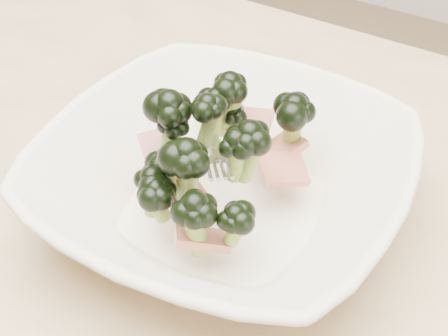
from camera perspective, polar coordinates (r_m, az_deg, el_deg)
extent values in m
cube|color=tan|center=(0.59, -11.24, -3.10)|extent=(1.20, 0.80, 0.04)
cylinder|color=tan|center=(1.33, -17.10, 2.91)|extent=(0.06, 0.06, 0.71)
imported|color=beige|center=(0.52, 0.00, -1.11)|extent=(0.32, 0.32, 0.07)
cylinder|color=olive|center=(0.48, -6.10, -3.52)|extent=(0.02, 0.02, 0.03)
ellipsoid|color=black|center=(0.47, -6.25, -1.99)|extent=(0.03, 0.03, 0.03)
cylinder|color=olive|center=(0.49, -6.45, -2.67)|extent=(0.01, 0.02, 0.03)
ellipsoid|color=black|center=(0.48, -6.63, -0.89)|extent=(0.03, 0.03, 0.03)
cylinder|color=olive|center=(0.48, 2.31, 0.81)|extent=(0.02, 0.02, 0.04)
ellipsoid|color=black|center=(0.47, 2.39, 3.16)|extent=(0.04, 0.04, 0.03)
cylinder|color=olive|center=(0.46, 1.01, -5.91)|extent=(0.02, 0.01, 0.03)
ellipsoid|color=black|center=(0.45, 1.04, -4.32)|extent=(0.03, 0.03, 0.02)
cylinder|color=olive|center=(0.56, 0.84, 3.77)|extent=(0.02, 0.01, 0.03)
ellipsoid|color=black|center=(0.55, 0.86, 5.23)|extent=(0.03, 0.03, 0.02)
cylinder|color=olive|center=(0.55, 6.24, 3.23)|extent=(0.02, 0.02, 0.05)
ellipsoid|color=black|center=(0.53, 6.46, 5.63)|extent=(0.04, 0.04, 0.03)
cylinder|color=olive|center=(0.47, -3.31, -1.33)|extent=(0.03, 0.02, 0.05)
ellipsoid|color=black|center=(0.45, -3.45, 1.36)|extent=(0.04, 0.04, 0.03)
cylinder|color=olive|center=(0.47, -2.61, -5.77)|extent=(0.02, 0.02, 0.04)
ellipsoid|color=black|center=(0.45, -2.70, -3.46)|extent=(0.04, 0.04, 0.03)
cylinder|color=olive|center=(0.48, 1.06, 0.42)|extent=(0.02, 0.02, 0.04)
ellipsoid|color=black|center=(0.46, 1.09, 2.52)|extent=(0.03, 0.03, 0.03)
cylinder|color=olive|center=(0.53, -0.79, 4.53)|extent=(0.01, 0.01, 0.03)
ellipsoid|color=black|center=(0.52, -0.81, 6.42)|extent=(0.03, 0.03, 0.02)
cylinder|color=olive|center=(0.51, -4.82, 3.05)|extent=(0.02, 0.02, 0.05)
ellipsoid|color=black|center=(0.49, -5.01, 5.81)|extent=(0.04, 0.04, 0.03)
cylinder|color=olive|center=(0.50, -5.21, -0.93)|extent=(0.02, 0.01, 0.03)
ellipsoid|color=black|center=(0.48, -5.35, 0.78)|extent=(0.03, 0.03, 0.03)
cylinder|color=olive|center=(0.49, -1.46, 3.72)|extent=(0.02, 0.02, 0.04)
ellipsoid|color=black|center=(0.48, -1.51, 5.87)|extent=(0.03, 0.03, 0.02)
cylinder|color=olive|center=(0.51, -4.54, 2.24)|extent=(0.02, 0.02, 0.03)
ellipsoid|color=black|center=(0.49, -4.67, 4.11)|extent=(0.03, 0.03, 0.02)
cylinder|color=olive|center=(0.55, 0.54, 5.20)|extent=(0.03, 0.03, 0.05)
ellipsoid|color=black|center=(0.53, 0.56, 7.74)|extent=(0.04, 0.04, 0.03)
cube|color=maroon|center=(0.53, 5.36, -0.09)|extent=(0.05, 0.05, 0.02)
cube|color=maroon|center=(0.51, -4.19, -1.55)|extent=(0.06, 0.05, 0.02)
cube|color=maroon|center=(0.55, 5.03, 1.50)|extent=(0.04, 0.05, 0.02)
cube|color=maroon|center=(0.52, -5.89, 1.18)|extent=(0.06, 0.06, 0.02)
cube|color=maroon|center=(0.56, 2.31, 4.21)|extent=(0.05, 0.04, 0.02)
cube|color=maroon|center=(0.47, -1.99, -6.47)|extent=(0.05, 0.04, 0.02)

